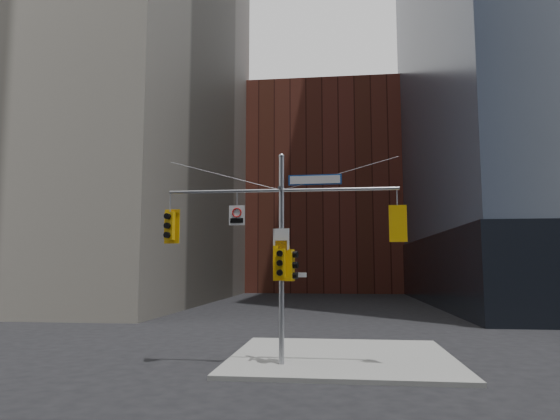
% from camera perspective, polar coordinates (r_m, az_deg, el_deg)
% --- Properties ---
extents(ground, '(160.00, 160.00, 0.00)m').
position_cam_1_polar(ground, '(15.45, -0.72, -19.12)').
color(ground, black).
rests_on(ground, ground).
extents(sidewalk_corner, '(8.00, 8.00, 0.15)m').
position_cam_1_polar(sidewalk_corner, '(19.23, 7.07, -16.32)').
color(sidewalk_corner, gray).
rests_on(sidewalk_corner, ground).
extents(brick_midrise, '(26.00, 20.00, 28.00)m').
position_cam_1_polar(brick_midrise, '(73.74, 5.16, 1.86)').
color(brick_midrise, maroon).
rests_on(brick_midrise, ground).
extents(signal_assembly, '(8.00, 0.80, 7.30)m').
position_cam_1_polar(signal_assembly, '(17.08, 0.17, -3.00)').
color(signal_assembly, '#94969C').
rests_on(signal_assembly, ground).
extents(traffic_light_west_arm, '(0.58, 0.51, 1.22)m').
position_cam_1_polar(traffic_light_west_arm, '(18.01, -12.48, -1.80)').
color(traffic_light_west_arm, '#EDAF0C').
rests_on(traffic_light_west_arm, ground).
extents(traffic_light_east_arm, '(0.59, 0.47, 1.23)m').
position_cam_1_polar(traffic_light_east_arm, '(17.11, 13.30, -1.55)').
color(traffic_light_east_arm, '#EDAF0C').
rests_on(traffic_light_east_arm, ground).
extents(traffic_light_pole_side, '(0.46, 0.39, 1.07)m').
position_cam_1_polar(traffic_light_pole_side, '(17.01, 1.26, -6.31)').
color(traffic_light_pole_side, '#EDAF0C').
rests_on(traffic_light_pole_side, ground).
extents(traffic_light_pole_front, '(0.56, 0.45, 1.18)m').
position_cam_1_polar(traffic_light_pole_front, '(16.78, 0.07, -6.09)').
color(traffic_light_pole_front, '#EDAF0C').
rests_on(traffic_light_pole_front, ground).
extents(street_sign_blade, '(1.84, 0.11, 0.36)m').
position_cam_1_polar(street_sign_blade, '(17.21, 4.01, 3.47)').
color(street_sign_blade, navy).
rests_on(street_sign_blade, ground).
extents(regulatory_sign_arm, '(0.55, 0.07, 0.69)m').
position_cam_1_polar(regulatory_sign_arm, '(17.37, -4.96, -0.54)').
color(regulatory_sign_arm, silver).
rests_on(regulatory_sign_arm, ground).
extents(regulatory_sign_pole, '(0.56, 0.11, 0.74)m').
position_cam_1_polar(regulatory_sign_pole, '(16.96, 0.13, -3.44)').
color(regulatory_sign_pole, silver).
rests_on(regulatory_sign_pole, ground).
extents(street_blade_ew, '(0.80, 0.05, 0.16)m').
position_cam_1_polar(street_blade_ew, '(17.01, 1.69, -7.42)').
color(street_blade_ew, silver).
rests_on(street_blade_ew, ground).
extents(street_blade_ns, '(0.09, 0.69, 0.14)m').
position_cam_1_polar(street_blade_ns, '(17.51, 0.35, -8.07)').
color(street_blade_ns, '#145926').
rests_on(street_blade_ns, ground).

